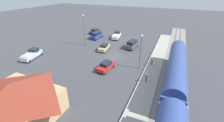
{
  "coord_description": "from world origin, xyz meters",
  "views": [
    {
      "loc": [
        -12.74,
        30.04,
        15.32
      ],
      "look_at": [
        -1.42,
        4.26,
        1.0
      ],
      "focal_mm": 23.45,
      "sensor_mm": 36.0,
      "label": 1
    }
  ],
  "objects_px": {
    "pedestrian_on_platform": "(152,60)",
    "pickup_white": "(117,35)",
    "pickup_silver": "(32,54)",
    "light_pole_near_platform": "(141,48)",
    "station_building": "(16,100)",
    "sedan_tan": "(104,47)",
    "sedan_navy": "(95,31)",
    "suv_blue": "(97,35)",
    "pedestrian_waiting_far": "(146,77)",
    "suv_charcoal": "(132,44)",
    "sedan_red": "(106,66)",
    "light_pole_lot_center": "(84,27)"
  },
  "relations": [
    {
      "from": "sedan_tan",
      "to": "light_pole_near_platform",
      "type": "distance_m",
      "value": 13.16
    },
    {
      "from": "pickup_silver",
      "to": "sedan_tan",
      "type": "bearing_deg",
      "value": -140.03
    },
    {
      "from": "pedestrian_on_platform",
      "to": "pickup_white",
      "type": "bearing_deg",
      "value": -45.62
    },
    {
      "from": "pickup_white",
      "to": "sedan_red",
      "type": "bearing_deg",
      "value": 106.09
    },
    {
      "from": "pedestrian_on_platform",
      "to": "sedan_tan",
      "type": "distance_m",
      "value": 13.75
    },
    {
      "from": "pickup_white",
      "to": "suv_charcoal",
      "type": "bearing_deg",
      "value": 138.66
    },
    {
      "from": "light_pole_lot_center",
      "to": "suv_charcoal",
      "type": "bearing_deg",
      "value": -164.86
    },
    {
      "from": "pickup_white",
      "to": "light_pole_lot_center",
      "type": "height_order",
      "value": "light_pole_lot_center"
    },
    {
      "from": "pedestrian_waiting_far",
      "to": "suv_blue",
      "type": "bearing_deg",
      "value": -42.65
    },
    {
      "from": "light_pole_near_platform",
      "to": "sedan_tan",
      "type": "bearing_deg",
      "value": -28.44
    },
    {
      "from": "station_building",
      "to": "suv_blue",
      "type": "xyz_separation_m",
      "value": [
        6.61,
        -32.67,
        -1.54
      ]
    },
    {
      "from": "pickup_silver",
      "to": "pedestrian_waiting_far",
      "type": "bearing_deg",
      "value": -178.32
    },
    {
      "from": "suv_blue",
      "to": "pickup_white",
      "type": "distance_m",
      "value": 6.55
    },
    {
      "from": "sedan_navy",
      "to": "light_pole_near_platform",
      "type": "relative_size",
      "value": 0.62
    },
    {
      "from": "station_building",
      "to": "sedan_tan",
      "type": "distance_m",
      "value": 24.65
    },
    {
      "from": "suv_blue",
      "to": "sedan_navy",
      "type": "bearing_deg",
      "value": -53.75
    },
    {
      "from": "pickup_silver",
      "to": "light_pole_near_platform",
      "type": "bearing_deg",
      "value": -167.77
    },
    {
      "from": "pickup_silver",
      "to": "suv_charcoal",
      "type": "height_order",
      "value": "suv_charcoal"
    },
    {
      "from": "pedestrian_waiting_far",
      "to": "sedan_navy",
      "type": "relative_size",
      "value": 0.37
    },
    {
      "from": "station_building",
      "to": "suv_charcoal",
      "type": "xyz_separation_m",
      "value": [
        -6.53,
        -29.1,
        -1.54
      ]
    },
    {
      "from": "sedan_red",
      "to": "suv_charcoal",
      "type": "height_order",
      "value": "suv_charcoal"
    },
    {
      "from": "pedestrian_waiting_far",
      "to": "sedan_red",
      "type": "distance_m",
      "value": 8.65
    },
    {
      "from": "suv_blue",
      "to": "pickup_silver",
      "type": "height_order",
      "value": "suv_blue"
    },
    {
      "from": "sedan_red",
      "to": "suv_charcoal",
      "type": "distance_m",
      "value": 13.73
    },
    {
      "from": "pickup_silver",
      "to": "suv_charcoal",
      "type": "distance_m",
      "value": 25.48
    },
    {
      "from": "suv_charcoal",
      "to": "pedestrian_waiting_far",
      "type": "bearing_deg",
      "value": 115.19
    },
    {
      "from": "station_building",
      "to": "light_pole_lot_center",
      "type": "height_order",
      "value": "light_pole_lot_center"
    },
    {
      "from": "pedestrian_on_platform",
      "to": "light_pole_lot_center",
      "type": "height_order",
      "value": "light_pole_lot_center"
    },
    {
      "from": "station_building",
      "to": "sedan_navy",
      "type": "height_order",
      "value": "station_building"
    },
    {
      "from": "sedan_navy",
      "to": "sedan_tan",
      "type": "height_order",
      "value": "same"
    },
    {
      "from": "sedan_tan",
      "to": "suv_blue",
      "type": "bearing_deg",
      "value": -50.25
    },
    {
      "from": "sedan_tan",
      "to": "light_pole_lot_center",
      "type": "relative_size",
      "value": 0.53
    },
    {
      "from": "suv_charcoal",
      "to": "light_pole_lot_center",
      "type": "bearing_deg",
      "value": 15.14
    },
    {
      "from": "sedan_navy",
      "to": "sedan_red",
      "type": "relative_size",
      "value": 0.97
    },
    {
      "from": "sedan_red",
      "to": "pedestrian_waiting_far",
      "type": "bearing_deg",
      "value": 170.62
    },
    {
      "from": "pedestrian_on_platform",
      "to": "pickup_silver",
      "type": "relative_size",
      "value": 0.3
    },
    {
      "from": "suv_blue",
      "to": "light_pole_near_platform",
      "type": "distance_m",
      "value": 22.97
    },
    {
      "from": "suv_charcoal",
      "to": "light_pole_near_platform",
      "type": "relative_size",
      "value": 0.7
    },
    {
      "from": "suv_blue",
      "to": "pickup_white",
      "type": "xyz_separation_m",
      "value": [
        -5.93,
        -2.77,
        -0.12
      ]
    },
    {
      "from": "pedestrian_on_platform",
      "to": "light_pole_near_platform",
      "type": "height_order",
      "value": "light_pole_near_platform"
    },
    {
      "from": "light_pole_lot_center",
      "to": "pickup_white",
      "type": "bearing_deg",
      "value": -120.39
    },
    {
      "from": "sedan_navy",
      "to": "pickup_silver",
      "type": "xyz_separation_m",
      "value": [
        3.26,
        24.25,
        0.15
      ]
    },
    {
      "from": "pedestrian_on_platform",
      "to": "suv_blue",
      "type": "bearing_deg",
      "value": -30.12
    },
    {
      "from": "station_building",
      "to": "pickup_silver",
      "type": "bearing_deg",
      "value": -44.65
    },
    {
      "from": "suv_charcoal",
      "to": "sedan_red",
      "type": "bearing_deg",
      "value": 83.97
    },
    {
      "from": "pickup_silver",
      "to": "light_pole_lot_center",
      "type": "bearing_deg",
      "value": -119.42
    },
    {
      "from": "pedestrian_on_platform",
      "to": "sedan_red",
      "type": "height_order",
      "value": "pedestrian_on_platform"
    },
    {
      "from": "sedan_tan",
      "to": "pickup_white",
      "type": "height_order",
      "value": "pickup_white"
    },
    {
      "from": "pickup_white",
      "to": "light_pole_near_platform",
      "type": "height_order",
      "value": "light_pole_near_platform"
    },
    {
      "from": "station_building",
      "to": "pickup_white",
      "type": "height_order",
      "value": "station_building"
    }
  ]
}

